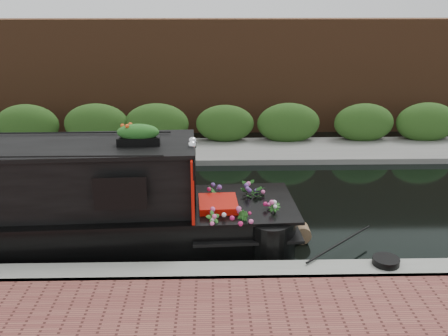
{
  "coord_description": "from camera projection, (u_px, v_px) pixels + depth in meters",
  "views": [
    {
      "loc": [
        1.67,
        -10.99,
        4.87
      ],
      "look_at": [
        1.93,
        -0.6,
        1.2
      ],
      "focal_mm": 40.0,
      "sensor_mm": 36.0,
      "label": 1
    }
  ],
  "objects": [
    {
      "name": "far_bank_path",
      "position": [
        160.0,
        154.0,
        15.9
      ],
      "size": [
        40.0,
        2.4,
        0.34
      ],
      "primitive_type": "cube",
      "color": "slate",
      "rests_on": "ground"
    },
    {
      "name": "near_bank_coping",
      "position": [
        119.0,
        283.0,
        8.83
      ],
      "size": [
        40.0,
        0.6,
        0.5
      ],
      "primitive_type": "cube",
      "color": "gray",
      "rests_on": "ground"
    },
    {
      "name": "coiled_mooring_rope",
      "position": [
        386.0,
        261.0,
        8.95
      ],
      "size": [
        0.48,
        0.48,
        0.12
      ],
      "primitive_type": "cylinder",
      "color": "black",
      "rests_on": "near_bank_coping"
    },
    {
      "name": "far_brick_wall",
      "position": [
        168.0,
        129.0,
        18.73
      ],
      "size": [
        40.0,
        1.0,
        8.0
      ],
      "primitive_type": "cube",
      "color": "#55311C",
      "rests_on": "ground"
    },
    {
      "name": "far_hedge",
      "position": [
        163.0,
        146.0,
        16.75
      ],
      "size": [
        40.0,
        1.1,
        2.8
      ],
      "primitive_type": "cube",
      "color": "#274B19",
      "rests_on": "ground"
    },
    {
      "name": "ground",
      "position": [
        143.0,
        207.0,
        11.94
      ],
      "size": [
        80.0,
        80.0,
        0.0
      ],
      "primitive_type": "plane",
      "color": "black",
      "rests_on": "ground"
    },
    {
      "name": "rope_fender",
      "position": [
        301.0,
        233.0,
        10.3
      ],
      "size": [
        0.36,
        0.37,
        0.36
      ],
      "primitive_type": "cylinder",
      "rotation": [
        1.57,
        0.0,
        0.0
      ],
      "color": "brown",
      "rests_on": "ground"
    }
  ]
}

